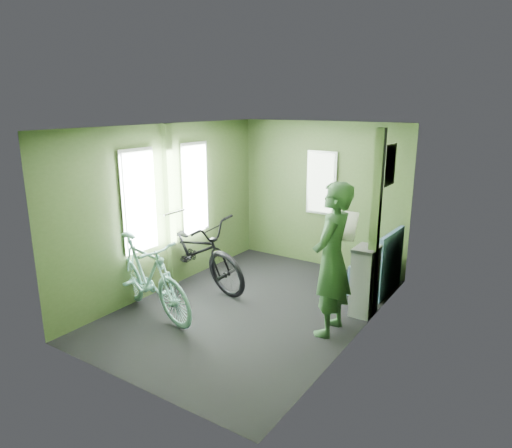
{
  "coord_description": "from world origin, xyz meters",
  "views": [
    {
      "loc": [
        3.02,
        -4.5,
        2.56
      ],
      "look_at": [
        0.0,
        0.1,
        1.1
      ],
      "focal_mm": 32.0,
      "sensor_mm": 36.0,
      "label": 1
    }
  ],
  "objects_px": {
    "bicycle_mint": "(150,315)",
    "passenger": "(332,260)",
    "waste_box": "(365,281)",
    "bicycle_black": "(196,284)",
    "bench_seat": "(377,273)"
  },
  "relations": [
    {
      "from": "bicycle_black",
      "to": "bicycle_mint",
      "type": "bearing_deg",
      "value": -158.78
    },
    {
      "from": "bicycle_black",
      "to": "bench_seat",
      "type": "distance_m",
      "value": 2.6
    },
    {
      "from": "bicycle_mint",
      "to": "bench_seat",
      "type": "relative_size",
      "value": 1.95
    },
    {
      "from": "bicycle_black",
      "to": "bicycle_mint",
      "type": "xyz_separation_m",
      "value": [
        0.17,
        -1.07,
        0.0
      ]
    },
    {
      "from": "bicycle_mint",
      "to": "waste_box",
      "type": "distance_m",
      "value": 2.71
    },
    {
      "from": "waste_box",
      "to": "bench_seat",
      "type": "xyz_separation_m",
      "value": [
        -0.12,
        0.82,
        -0.18
      ]
    },
    {
      "from": "bicycle_mint",
      "to": "waste_box",
      "type": "xyz_separation_m",
      "value": [
        2.21,
        1.5,
        0.44
      ]
    },
    {
      "from": "bicycle_black",
      "to": "passenger",
      "type": "relative_size",
      "value": 1.15
    },
    {
      "from": "bicycle_mint",
      "to": "bench_seat",
      "type": "distance_m",
      "value": 3.13
    },
    {
      "from": "bicycle_black",
      "to": "waste_box",
      "type": "xyz_separation_m",
      "value": [
        2.38,
        0.43,
        0.44
      ]
    },
    {
      "from": "bicycle_mint",
      "to": "waste_box",
      "type": "height_order",
      "value": "waste_box"
    },
    {
      "from": "waste_box",
      "to": "bicycle_mint",
      "type": "bearing_deg",
      "value": -145.88
    },
    {
      "from": "passenger",
      "to": "bicycle_mint",
      "type": "bearing_deg",
      "value": -70.96
    },
    {
      "from": "bicycle_mint",
      "to": "passenger",
      "type": "bearing_deg",
      "value": -54.71
    },
    {
      "from": "bench_seat",
      "to": "waste_box",
      "type": "bearing_deg",
      "value": -79.85
    }
  ]
}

